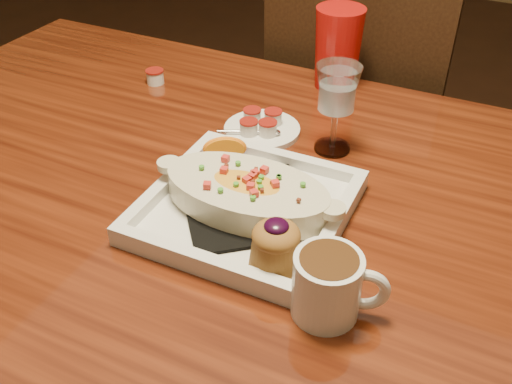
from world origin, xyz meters
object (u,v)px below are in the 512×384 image
at_px(table, 244,242).
at_px(red_tumbler, 338,48).
at_px(saucer, 260,127).
at_px(goblet, 337,93).
at_px(plate, 248,202).
at_px(coffee_mug, 329,284).
at_px(chair_far, 357,135).

xyz_separation_m(table, red_tumbler, (0.00, 0.40, 0.17)).
relative_size(table, red_tumbler, 9.60).
bearing_deg(saucer, goblet, 2.02).
distance_m(table, red_tumbler, 0.44).
height_order(plate, red_tumbler, red_tumbler).
xyz_separation_m(table, plate, (0.03, -0.05, 0.13)).
bearing_deg(goblet, table, -113.97).
distance_m(coffee_mug, red_tumbler, 0.59).
bearing_deg(coffee_mug, saucer, 108.70).
xyz_separation_m(plate, red_tumbler, (-0.03, 0.45, 0.05)).
xyz_separation_m(coffee_mug, saucer, (-0.25, 0.33, -0.03)).
distance_m(saucer, red_tumbler, 0.25).
height_order(table, saucer, saucer).
xyz_separation_m(plate, saucer, (-0.09, 0.22, -0.02)).
bearing_deg(table, chair_far, 90.00).
bearing_deg(chair_far, plate, 92.81).
xyz_separation_m(table, coffee_mug, (0.19, -0.16, 0.14)).
bearing_deg(table, coffee_mug, -39.96).
bearing_deg(coffee_mug, goblet, 91.07).
height_order(plate, goblet, goblet).
relative_size(table, chair_far, 1.61).
distance_m(coffee_mug, goblet, 0.36).
bearing_deg(saucer, coffee_mug, -53.47).
bearing_deg(coffee_mug, plate, 126.83).
bearing_deg(chair_far, table, 90.00).
relative_size(chair_far, plate, 3.35).
bearing_deg(coffee_mug, chair_far, 85.84).
xyz_separation_m(chair_far, red_tumbler, (0.00, -0.23, 0.32)).
bearing_deg(table, goblet, 66.03).
bearing_deg(plate, goblet, 77.94).
bearing_deg(red_tumbler, goblet, -71.34).
height_order(chair_far, plate, chair_far).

